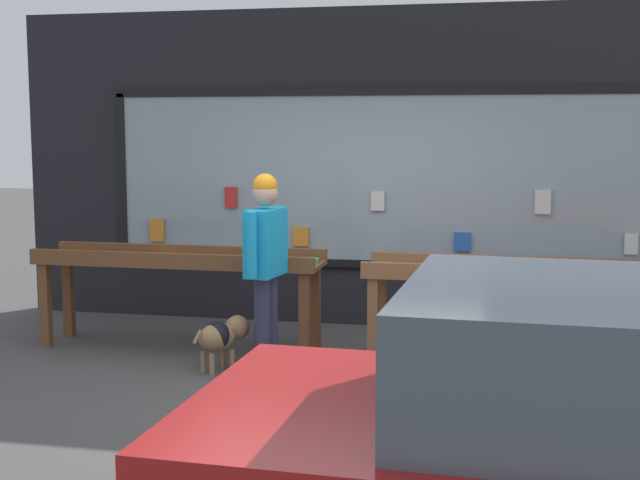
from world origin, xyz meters
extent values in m
plane|color=#474444|center=(0.00, 0.00, 0.00)|extent=(40.00, 40.00, 0.00)
cube|color=black|center=(0.00, 2.40, 1.63)|extent=(7.50, 0.20, 3.26)
cube|color=#8C9EA8|center=(0.15, 2.27, 1.53)|extent=(5.63, 0.03, 1.75)
cube|color=black|center=(0.15, 2.27, 2.41)|extent=(5.71, 0.06, 0.08)
cube|color=black|center=(0.15, 2.27, 0.65)|extent=(5.71, 0.06, 0.08)
cube|color=black|center=(-2.66, 2.27, 1.53)|extent=(0.08, 0.06, 1.75)
cube|color=orange|center=(-2.27, 2.23, 0.95)|extent=(0.16, 0.03, 0.24)
cube|color=red|center=(-1.43, 2.23, 1.32)|extent=(0.13, 0.03, 0.22)
cube|color=orange|center=(-0.68, 2.23, 0.92)|extent=(0.16, 0.03, 0.20)
cube|color=silver|center=(0.13, 2.23, 1.31)|extent=(0.14, 0.03, 0.20)
cube|color=#2659B2|center=(0.98, 2.23, 0.91)|extent=(0.16, 0.03, 0.19)
cube|color=silver|center=(1.75, 2.23, 1.33)|extent=(0.15, 0.03, 0.24)
cube|color=silver|center=(2.59, 2.23, 0.94)|extent=(0.12, 0.03, 0.20)
cube|color=brown|center=(-2.80, 0.78, 0.40)|extent=(0.09, 0.09, 0.79)
cube|color=brown|center=(-0.31, 0.79, 0.40)|extent=(0.09, 0.09, 0.79)
cube|color=brown|center=(-2.80, 1.23, 0.40)|extent=(0.09, 0.09, 0.79)
cube|color=brown|center=(-0.31, 1.24, 0.40)|extent=(0.09, 0.09, 0.79)
cube|color=brown|center=(-1.55, 1.01, 0.81)|extent=(2.69, 0.62, 0.04)
cube|color=brown|center=(-1.55, 0.73, 0.87)|extent=(2.69, 0.07, 0.12)
cube|color=brown|center=(-1.56, 1.29, 0.87)|extent=(2.69, 0.07, 0.12)
cube|color=yellow|center=(-2.79, 0.87, 0.84)|extent=(0.18, 0.24, 0.02)
cube|color=#5999A5|center=(-2.31, 1.06, 0.85)|extent=(0.15, 0.19, 0.03)
cube|color=orange|center=(-1.76, 1.15, 0.84)|extent=(0.19, 0.24, 0.02)
cube|color=#2659B2|center=(-1.30, 1.01, 0.85)|extent=(0.16, 0.23, 0.03)
cube|color=#338C4C|center=(-0.80, 0.99, 0.85)|extent=(0.15, 0.20, 0.03)
cube|color=#338C4C|center=(-0.33, 1.13, 0.85)|extent=(0.18, 0.21, 0.03)
cube|color=brown|center=(0.31, 0.75, 0.39)|extent=(0.09, 0.09, 0.78)
cube|color=brown|center=(0.31, 1.27, 0.39)|extent=(0.09, 0.09, 0.78)
cube|color=brown|center=(1.55, 1.01, 0.80)|extent=(2.69, 0.69, 0.04)
cube|color=brown|center=(1.56, 0.70, 0.86)|extent=(2.69, 0.07, 0.12)
cube|color=brown|center=(1.55, 1.32, 0.86)|extent=(2.69, 0.07, 0.12)
cube|color=#5999A5|center=(0.35, 1.09, 0.83)|extent=(0.15, 0.22, 0.03)
cube|color=red|center=(0.66, 0.82, 0.83)|extent=(0.18, 0.21, 0.02)
cube|color=silver|center=(0.98, 1.04, 0.83)|extent=(0.14, 0.21, 0.03)
cube|color=yellow|center=(1.25, 1.20, 0.83)|extent=(0.15, 0.21, 0.03)
cube|color=#994CA5|center=(1.53, 1.05, 0.83)|extent=(0.20, 0.25, 0.02)
cube|color=#2659B2|center=(1.87, 1.21, 0.83)|extent=(0.14, 0.21, 0.03)
cube|color=orange|center=(2.18, 1.16, 0.83)|extent=(0.17, 0.23, 0.03)
cube|color=#994CA5|center=(2.45, 0.81, 0.83)|extent=(0.17, 0.21, 0.03)
cylinder|color=#2D334C|center=(-0.59, 0.41, 0.40)|extent=(0.14, 0.14, 0.80)
cylinder|color=#2D334C|center=(-0.56, 0.57, 0.40)|extent=(0.14, 0.14, 0.80)
cube|color=#19A5E0|center=(-0.57, 0.49, 1.09)|extent=(0.28, 0.48, 0.57)
cylinder|color=#19A5E0|center=(-0.61, 0.20, 1.10)|extent=(0.09, 0.09, 0.54)
cylinder|color=#19A5E0|center=(-0.53, 0.77, 1.10)|extent=(0.09, 0.09, 0.54)
sphere|color=tan|center=(-0.57, 0.49, 1.50)|extent=(0.22, 0.22, 0.22)
sphere|color=orange|center=(-0.57, 0.49, 1.57)|extent=(0.21, 0.21, 0.21)
ellipsoid|color=#99724C|center=(-0.95, 0.30, 0.30)|extent=(0.39, 0.43, 0.23)
ellipsoid|color=black|center=(-0.95, 0.30, 0.31)|extent=(0.32, 0.31, 0.24)
sphere|color=#99724C|center=(-0.83, 0.48, 0.35)|extent=(0.21, 0.21, 0.21)
cylinder|color=#99724C|center=(-1.06, 0.12, 0.33)|extent=(0.08, 0.09, 0.12)
cylinder|color=#99724C|center=(-0.84, 0.36, 0.09)|extent=(0.04, 0.04, 0.18)
cylinder|color=#99724C|center=(-0.94, 0.42, 0.09)|extent=(0.04, 0.04, 0.18)
cylinder|color=#99724C|center=(-0.96, 0.18, 0.09)|extent=(0.04, 0.04, 0.18)
cylinder|color=#99724C|center=(-1.06, 0.24, 0.09)|extent=(0.04, 0.04, 0.18)
cylinder|color=black|center=(0.82, -2.01, 0.30)|extent=(0.61, 0.20, 0.60)
camera|label=1|loc=(1.43, -6.70, 2.07)|focal=50.00mm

